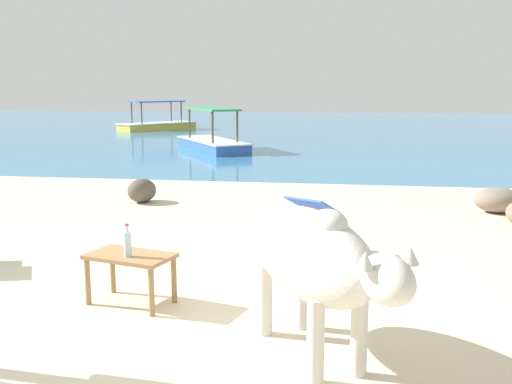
{
  "coord_description": "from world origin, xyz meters",
  "views": [
    {
      "loc": [
        1.69,
        -5.11,
        1.99
      ],
      "look_at": [
        0.42,
        3.0,
        0.55
      ],
      "focal_mm": 42.71,
      "sensor_mm": 36.0,
      "label": 1
    }
  ],
  "objects_px": {
    "deck_chair_near": "(305,223)",
    "boat_blue": "(213,141)",
    "low_bench_table": "(130,263)",
    "boat_yellow": "(157,124)",
    "cow": "(313,257)",
    "bottle": "(128,243)"
  },
  "relations": [
    {
      "from": "deck_chair_near",
      "to": "boat_blue",
      "type": "distance_m",
      "value": 12.08
    },
    {
      "from": "low_bench_table",
      "to": "deck_chair_near",
      "type": "relative_size",
      "value": 0.92
    },
    {
      "from": "boat_blue",
      "to": "boat_yellow",
      "type": "distance_m",
      "value": 9.35
    },
    {
      "from": "low_bench_table",
      "to": "deck_chair_near",
      "type": "xyz_separation_m",
      "value": [
        1.42,
        1.85,
        0.0
      ]
    },
    {
      "from": "cow",
      "to": "boat_yellow",
      "type": "distance_m",
      "value": 23.94
    },
    {
      "from": "cow",
      "to": "deck_chair_near",
      "type": "distance_m",
      "value": 2.73
    },
    {
      "from": "deck_chair_near",
      "to": "cow",
      "type": "bearing_deg",
      "value": 34.65
    },
    {
      "from": "cow",
      "to": "deck_chair_near",
      "type": "xyz_separation_m",
      "value": [
        -0.26,
        2.69,
        -0.37
      ]
    },
    {
      "from": "bottle",
      "to": "boat_yellow",
      "type": "height_order",
      "value": "boat_yellow"
    },
    {
      "from": "boat_blue",
      "to": "low_bench_table",
      "type": "bearing_deg",
      "value": 156.89
    },
    {
      "from": "cow",
      "to": "deck_chair_near",
      "type": "bearing_deg",
      "value": 155.14
    },
    {
      "from": "cow",
      "to": "boat_yellow",
      "type": "xyz_separation_m",
      "value": [
        -8.42,
        22.4,
        -0.5
      ]
    },
    {
      "from": "low_bench_table",
      "to": "boat_blue",
      "type": "relative_size",
      "value": 0.23
    },
    {
      "from": "cow",
      "to": "deck_chair_near",
      "type": "height_order",
      "value": "cow"
    },
    {
      "from": "low_bench_table",
      "to": "boat_yellow",
      "type": "relative_size",
      "value": 0.23
    },
    {
      "from": "boat_blue",
      "to": "bottle",
      "type": "bearing_deg",
      "value": 156.87
    },
    {
      "from": "low_bench_table",
      "to": "boat_blue",
      "type": "height_order",
      "value": "boat_blue"
    },
    {
      "from": "cow",
      "to": "boat_blue",
      "type": "distance_m",
      "value": 14.73
    },
    {
      "from": "bottle",
      "to": "boat_blue",
      "type": "xyz_separation_m",
      "value": [
        -2.31,
        13.42,
        -0.33
      ]
    },
    {
      "from": "cow",
      "to": "low_bench_table",
      "type": "distance_m",
      "value": 1.91
    },
    {
      "from": "deck_chair_near",
      "to": "boat_blue",
      "type": "bearing_deg",
      "value": -132.82
    },
    {
      "from": "cow",
      "to": "boat_blue",
      "type": "relative_size",
      "value": 0.52
    }
  ]
}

